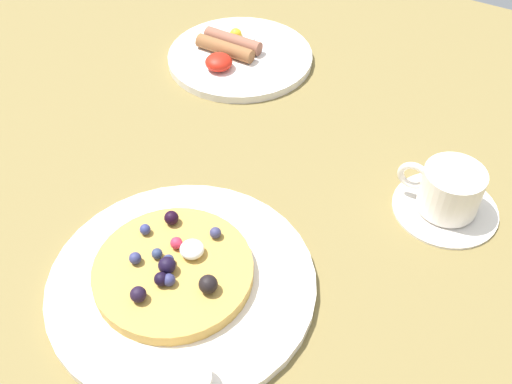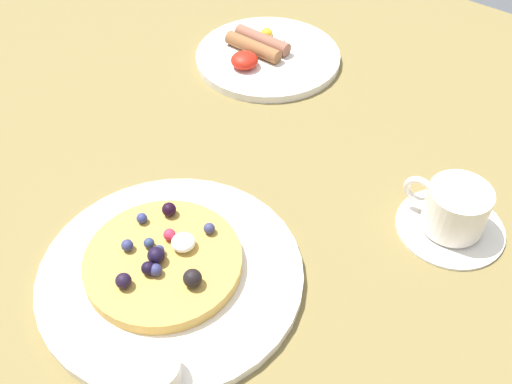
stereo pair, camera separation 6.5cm
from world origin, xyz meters
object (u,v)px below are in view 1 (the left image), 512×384
at_px(coffee_cup, 450,189).
at_px(coffee_saucer, 445,208).
at_px(pancake_plate, 182,283).
at_px(syrup_ramekin, 184,382).
at_px(breakfast_plate, 240,57).

bearing_deg(coffee_cup, coffee_saucer, 2.84).
height_order(pancake_plate, syrup_ramekin, syrup_ramekin).
bearing_deg(coffee_cup, pancake_plate, -129.54).
relative_size(pancake_plate, syrup_ramekin, 5.66).
relative_size(pancake_plate, breakfast_plate, 1.27).
bearing_deg(breakfast_plate, syrup_ramekin, -64.09).
relative_size(breakfast_plate, coffee_cup, 2.24).
distance_m(syrup_ramekin, coffee_saucer, 0.38).
distance_m(pancake_plate, breakfast_plate, 0.44).
xyz_separation_m(syrup_ramekin, coffee_cup, (0.13, 0.35, 0.01)).
distance_m(pancake_plate, coffee_cup, 0.33).
height_order(coffee_saucer, coffee_cup, coffee_cup).
height_order(syrup_ramekin, coffee_cup, coffee_cup).
bearing_deg(coffee_saucer, syrup_ramekin, -111.06).
bearing_deg(syrup_ramekin, coffee_cup, 69.19).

